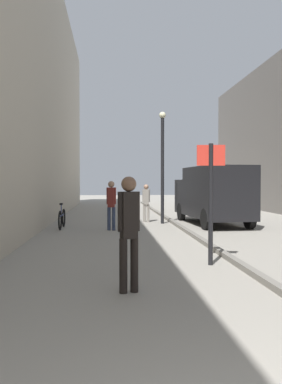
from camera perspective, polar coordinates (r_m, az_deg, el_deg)
ground_plane at (r=13.65m, az=0.26°, el=-6.04°), size 80.00×80.00×0.00m
kerb_strip at (r=13.86m, az=6.81°, el=-5.68°), size 0.16×40.00×0.12m
pedestrian_main_foreground at (r=17.49m, az=0.75°, el=-1.21°), size 0.33×0.22×1.67m
pedestrian_mid_block at (r=6.38m, az=-1.76°, el=-4.86°), size 0.36×0.27×1.87m
pedestrian_far_crossing at (r=14.61m, az=-4.29°, el=-1.43°), size 0.35×0.25×1.81m
delivery_van at (r=16.85m, az=10.22°, el=-0.25°), size 2.27×5.40×2.40m
street_sign_post at (r=8.60m, az=9.99°, el=-0.14°), size 0.60×0.11×2.60m
lamp_post at (r=16.96m, az=3.10°, el=4.64°), size 0.28×0.28×4.76m
bicycle_leaning at (r=15.47m, az=-11.29°, el=-3.76°), size 0.10×1.77×0.98m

